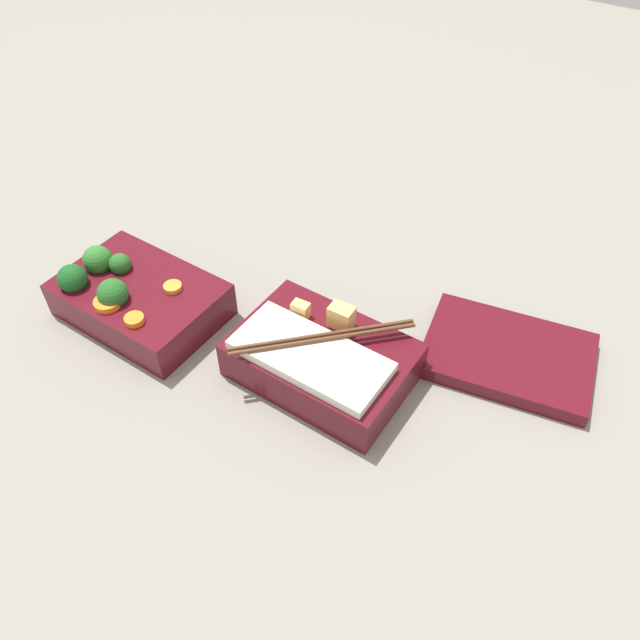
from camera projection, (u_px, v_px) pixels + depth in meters
The scene contains 4 objects.
ground_plane at pixel (221, 339), 0.80m from camera, with size 3.00×3.00×0.00m, color gray.
bento_tray_vegetable at pixel (136, 297), 0.81m from camera, with size 0.20×0.14×0.08m.
bento_tray_rice at pixel (321, 359), 0.74m from camera, with size 0.20×0.17×0.08m.
bento_lid at pixel (508, 355), 0.77m from camera, with size 0.20×0.14×0.02m, color #510F19.
Camera 1 is at (0.41, -0.38, 0.59)m, focal length 35.00 mm.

